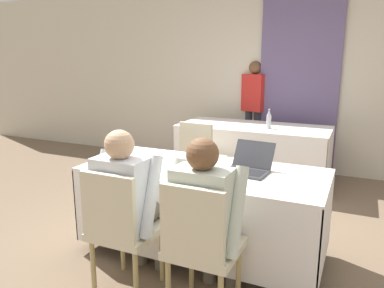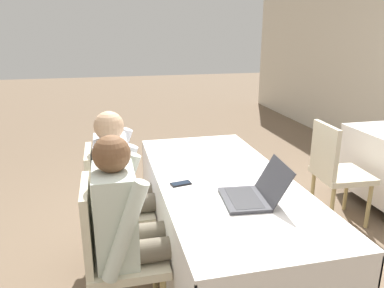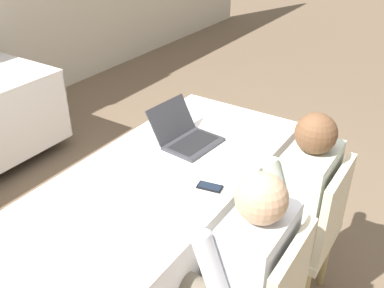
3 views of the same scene
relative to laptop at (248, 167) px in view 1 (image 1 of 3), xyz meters
name	(u,v)px [view 1 (image 1 of 3)]	position (x,y,z in m)	size (l,w,h in m)	color
ground_plane	(202,253)	(-0.36, -0.06, -0.80)	(24.00, 24.00, 0.00)	brown
wall_back	(280,78)	(-0.36, 2.79, 0.55)	(12.00, 0.06, 2.70)	beige
curtain_panel	(299,80)	(-0.08, 2.73, 0.52)	(1.10, 0.04, 2.65)	slate
conference_table_near	(203,189)	(-0.36, -0.06, -0.22)	(1.96, 0.87, 0.76)	white
conference_table_far	(253,139)	(-0.51, 2.03, -0.22)	(1.96, 0.87, 0.76)	white
laptop	(248,167)	(0.00, 0.00, 0.00)	(0.36, 0.38, 0.22)	#333338
cell_phone	(192,179)	(-0.32, -0.35, -0.04)	(0.09, 0.14, 0.01)	black
paper_beside_laptop	(243,182)	(0.04, -0.26, -0.04)	(0.27, 0.34, 0.00)	white
paper_centre_table	(212,165)	(-0.33, 0.06, -0.04)	(0.27, 0.33, 0.00)	white
water_bottle	(269,120)	(-0.29, 1.91, 0.07)	(0.06, 0.06, 0.25)	#B7B7C1
chair_near_left	(121,226)	(-0.66, -0.80, -0.29)	(0.44, 0.44, 0.92)	tan
chair_near_right	(200,244)	(-0.06, -0.80, -0.29)	(0.44, 0.44, 0.92)	tan
chair_far_spare	(201,155)	(-0.91, 1.17, -0.29)	(0.47, 0.47, 0.92)	tan
person_checkered_shirt	(128,199)	(-0.66, -0.69, -0.13)	(0.50, 0.52, 1.18)	#665B4C
person_white_shirt	(207,213)	(-0.06, -0.69, -0.13)	(0.50, 0.52, 1.18)	#665B4C
person_red_shirt	(254,107)	(-0.72, 2.76, 0.11)	(0.38, 0.29, 1.59)	#33333D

